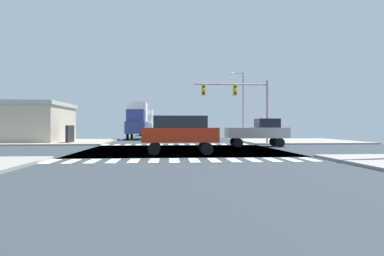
{
  "coord_description": "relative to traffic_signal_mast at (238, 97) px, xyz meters",
  "views": [
    {
      "loc": [
        -1.09,
        -23.9,
        1.71
      ],
      "look_at": [
        1.56,
        11.89,
        1.52
      ],
      "focal_mm": 31.13,
      "sensor_mm": 36.0,
      "label": 1
    }
  ],
  "objects": [
    {
      "name": "ground",
      "position": [
        -5.58,
        -7.0,
        -4.52
      ],
      "size": [
        90.0,
        90.0,
        0.05
      ],
      "color": "#2B343A"
    },
    {
      "name": "sidewalk_corner_ne",
      "position": [
        7.42,
        5.0,
        -4.42
      ],
      "size": [
        12.0,
        12.0,
        0.14
      ],
      "color": "gray",
      "rests_on": "ground"
    },
    {
      "name": "sidewalk_corner_nw",
      "position": [
        -18.58,
        5.0,
        -4.42
      ],
      "size": [
        12.0,
        12.0,
        0.14
      ],
      "color": "gray",
      "rests_on": "ground"
    },
    {
      "name": "crosswalk_near",
      "position": [
        -5.83,
        -14.3,
        -4.49
      ],
      "size": [
        13.5,
        2.0,
        0.01
      ],
      "color": "white",
      "rests_on": "ground"
    },
    {
      "name": "crosswalk_far",
      "position": [
        -5.83,
        0.3,
        -4.49
      ],
      "size": [
        13.5,
        2.0,
        0.01
      ],
      "color": "white",
      "rests_on": "ground"
    },
    {
      "name": "traffic_signal_mast",
      "position": [
        0.0,
        0.0,
        0.0
      ],
      "size": [
        7.02,
        0.55,
        6.06
      ],
      "color": "gray",
      "rests_on": "ground"
    },
    {
      "name": "street_lamp",
      "position": [
        2.4,
        9.46,
        0.48
      ],
      "size": [
        1.78,
        0.32,
        8.35
      ],
      "color": "gray",
      "rests_on": "ground"
    },
    {
      "name": "suv_farside_2",
      "position": [
        -5.89,
        -10.5,
        -3.1
      ],
      "size": [
        4.6,
        1.96,
        2.34
      ],
      "rotation": [
        0.0,
        0.0,
        1.57
      ],
      "color": "black",
      "rests_on": "ground"
    },
    {
      "name": "pickup_crossing_1",
      "position": [
        0.98,
        -3.5,
        -3.2
      ],
      "size": [
        5.1,
        2.0,
        2.35
      ],
      "rotation": [
        0.0,
        0.0,
        4.71
      ],
      "color": "black",
      "rests_on": "ground"
    },
    {
      "name": "box_truck_queued_1",
      "position": [
        -10.58,
        12.86,
        -1.93
      ],
      "size": [
        2.4,
        7.2,
        4.85
      ],
      "rotation": [
        0.0,
        0.0,
        3.14
      ],
      "color": "black",
      "rests_on": "ground"
    },
    {
      "name": "box_truck_leading_2",
      "position": [
        -10.58,
        32.13,
        -1.93
      ],
      "size": [
        2.4,
        7.2,
        4.85
      ],
      "rotation": [
        0.0,
        0.0,
        3.14
      ],
      "color": "black",
      "rests_on": "ground"
    }
  ]
}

